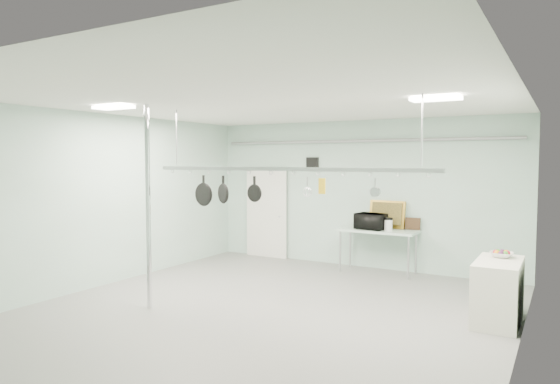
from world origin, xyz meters
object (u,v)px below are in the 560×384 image
Objects in this scene: prep_table at (378,233)px; pot_rack at (282,167)px; chrome_pole at (148,207)px; skillet_mid at (223,189)px; fruit_bowl at (502,255)px; skillet_left at (204,191)px; skillet_right at (254,188)px; microwave at (371,221)px; side_cabinet at (498,291)px; coffee_canister at (388,225)px.

prep_table is 0.33× the size of pot_rack.
chrome_pole reaches higher than skillet_mid.
pot_rack reaches higher than skillet_mid.
prep_table is 4.87× the size of fruit_bowl.
skillet_left is 1.17× the size of skillet_mid.
chrome_pole is 8.28× the size of skillet_right.
microwave is 1.54× the size of skillet_right.
skillet_left is at bearing -174.00° from skillet_right.
fruit_bowl reaches higher than prep_table.
skillet_mid is at bearing 48.78° from chrome_pole.
skillet_right is (-0.90, -3.30, 1.06)m from prep_table.
skillet_left reaches higher than prep_table.
side_cabinet is at bearing 20.45° from pot_rack.
skillet_mid is 1.15× the size of skillet_right.
microwave is at bearing 141.40° from side_cabinet.
chrome_pole is 2.67× the size of side_cabinet.
prep_table is at bearing -145.70° from microwave.
prep_table is 4.14× the size of skillet_right.
fruit_bowl is at bearing -38.95° from coffee_canister.
fruit_bowl is (2.32, -1.87, -0.08)m from coffee_canister.
skillet_left is at bearing 67.05° from chrome_pole.
coffee_canister is at bearing 137.25° from side_cabinet.
prep_table is 3.21m from fruit_bowl.
skillet_mid and skillet_right have the same top height.
chrome_pole is 7.21× the size of skillet_mid.
side_cabinet is 3.49m from microwave.
side_cabinet is 3.62m from pot_rack.
skillet_left is at bearing -166.17° from side_cabinet.
coffee_canister is at bearing -171.13° from microwave.
side_cabinet is 4.44m from skillet_mid.
skillet_mid reaches higher than microwave.
pot_rack is at bearing 7.88° from skillet_left.
chrome_pole is 1.00m from skillet_left.
chrome_pole is at bearing -155.02° from fruit_bowl.
coffee_canister is 0.50× the size of skillet_mid.
microwave is 3.43m from skillet_right.
coffee_canister is 2.98m from fruit_bowl.
coffee_canister is 0.58× the size of skillet_right.
fruit_bowl is at bearing 88.52° from side_cabinet.
side_cabinet is at bearing 151.19° from microwave.
skillet_right is (-3.46, -1.36, 0.95)m from fruit_bowl.
skillet_right is at bearing 7.88° from skillet_left.
pot_rack is 9.23× the size of skillet_left.
skillet_right is at bearing 86.37° from microwave.
skillet_right is (1.01, 0.00, 0.07)m from skillet_left.
skillet_mid is (-4.07, -1.36, 0.92)m from fruit_bowl.
coffee_canister is 3.77m from skillet_mid.
side_cabinet is at bearing 41.91° from skillet_mid.
skillet_left is (-4.48, -1.36, 0.88)m from fruit_bowl.
skillet_right reaches higher than coffee_canister.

